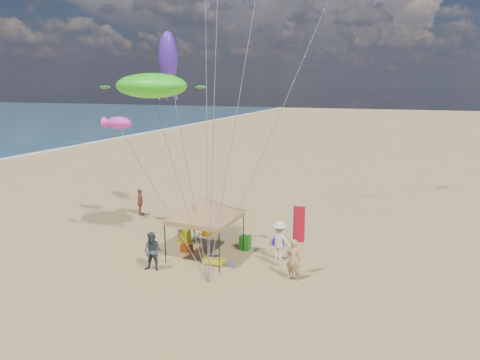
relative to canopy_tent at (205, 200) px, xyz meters
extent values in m
plane|color=tan|center=(1.81, -3.12, -2.90)|extent=(280.00, 280.00, 0.00)
cylinder|color=black|center=(-1.32, 1.46, -1.97)|extent=(0.06, 0.06, 1.86)
cylinder|color=black|center=(1.46, 1.32, -1.97)|extent=(0.06, 0.06, 1.86)
cylinder|color=black|center=(-1.46, -1.32, -1.97)|extent=(0.06, 0.06, 1.86)
cylinder|color=black|center=(1.32, -1.46, -1.97)|extent=(0.06, 0.06, 1.86)
cube|color=#A37649|center=(0.00, 0.00, -0.92)|extent=(3.02, 3.02, 0.22)
pyramid|color=#A37649|center=(0.00, 0.00, 0.12)|extent=(5.64, 5.64, 0.93)
cylinder|color=black|center=(4.46, -0.62, -1.29)|extent=(0.04, 0.04, 3.22)
cube|color=#AF0E1F|center=(4.69, -0.55, -0.55)|extent=(0.46, 0.15, 1.61)
cube|color=#A53D0D|center=(-1.20, 0.34, -2.71)|extent=(0.54, 0.38, 0.38)
cube|color=#1F15B1|center=(2.83, 2.86, -2.71)|extent=(0.54, 0.38, 0.38)
cylinder|color=#0C0F37|center=(0.63, -0.47, -2.72)|extent=(0.69, 0.54, 0.36)
cylinder|color=#F89E0D|center=(-1.31, 3.09, -2.72)|extent=(0.54, 0.69, 0.36)
cube|color=#1A7B16|center=(1.41, 1.70, -2.55)|extent=(0.50, 0.50, 0.70)
cube|color=yellow|center=(-1.92, 1.52, -2.55)|extent=(0.50, 0.50, 0.70)
cube|color=gray|center=(1.59, -0.65, -2.76)|extent=(0.34, 0.30, 0.28)
cube|color=yellow|center=(0.71, -0.68, -2.70)|extent=(0.90, 0.50, 0.24)
imported|color=tan|center=(4.58, -1.02, -1.98)|extent=(0.70, 0.48, 1.82)
imported|color=#37404B|center=(-1.56, -2.28, -2.00)|extent=(0.94, 0.76, 1.79)
imported|color=white|center=(3.42, 0.96, -1.94)|extent=(1.35, 0.94, 1.92)
imported|color=#9A493B|center=(-6.93, 5.13, -2.04)|extent=(0.77, 1.09, 1.72)
ellipsoid|color=#35F420|center=(-2.47, -0.31, 5.27)|extent=(3.69, 3.07, 1.14)
ellipsoid|color=#FF36DA|center=(-6.42, 2.61, 3.22)|extent=(1.75, 1.34, 0.70)
ellipsoid|color=#4824A5|center=(-4.18, 4.38, 6.83)|extent=(1.21, 1.21, 2.81)
camera|label=1|loc=(8.79, -18.90, 5.38)|focal=33.99mm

